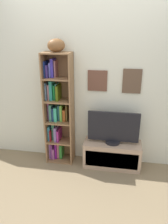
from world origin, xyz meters
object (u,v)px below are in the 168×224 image
object	(u,v)px
football	(56,45)
television	(113,128)
tv_stand	(112,154)
bookshelf	(57,112)

from	to	relation	value
football	television	bearing A→B (deg)	-2.33
television	football	bearing A→B (deg)	177.67
football	tv_stand	xyz separation A→B (m)	(0.82, -0.03, -1.59)
tv_stand	television	world-z (taller)	television
football	tv_stand	distance (m)	1.79
football	television	xyz separation A→B (m)	(0.82, -0.03, -1.15)
bookshelf	football	distance (m)	0.98
football	tv_stand	bearing A→B (deg)	-2.40
bookshelf	tv_stand	bearing A→B (deg)	-4.40
football	tv_stand	size ratio (longest dim) A/B	0.29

